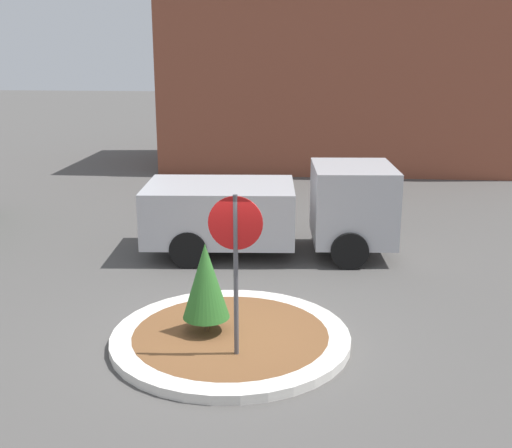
{
  "coord_description": "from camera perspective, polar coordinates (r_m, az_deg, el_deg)",
  "views": [
    {
      "loc": [
        1.27,
        -9.38,
        4.59
      ],
      "look_at": [
        0.23,
        2.02,
        1.43
      ],
      "focal_mm": 45.0,
      "sensor_mm": 36.0,
      "label": 1
    }
  ],
  "objects": [
    {
      "name": "ground_plane",
      "position": [
        10.52,
        -2.26,
        -10.43
      ],
      "size": [
        120.0,
        120.0,
        0.0
      ],
      "primitive_type": "plane",
      "color": "#514F4C"
    },
    {
      "name": "traffic_island",
      "position": [
        10.49,
        -2.27,
        -10.06
      ],
      "size": [
        3.85,
        3.85,
        0.15
      ],
      "color": "silver",
      "rests_on": "ground_plane"
    },
    {
      "name": "island_shrub",
      "position": [
        10.23,
        -4.5,
        -5.06
      ],
      "size": [
        0.76,
        0.76,
        1.48
      ],
      "color": "brown",
      "rests_on": "traffic_island"
    },
    {
      "name": "utility_truck",
      "position": [
        14.57,
        1.59,
        1.37
      ],
      "size": [
        5.71,
        2.68,
        2.04
      ],
      "rotation": [
        0.0,
        0.0,
        0.07
      ],
      "color": "#B2B2B7",
      "rests_on": "ground_plane"
    },
    {
      "name": "storefront_building",
      "position": [
        26.15,
        7.64,
        13.59
      ],
      "size": [
        13.57,
        6.07,
        7.6
      ],
      "color": "brown",
      "rests_on": "ground_plane"
    },
    {
      "name": "stop_sign",
      "position": [
        9.19,
        -1.82,
        -2.08
      ],
      "size": [
        0.79,
        0.07,
        2.6
      ],
      "color": "#4C4C51",
      "rests_on": "ground_plane"
    }
  ]
}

